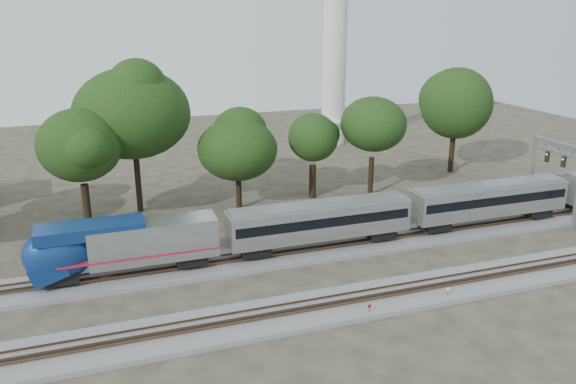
% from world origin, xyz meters
% --- Properties ---
extents(ground, '(160.00, 160.00, 0.00)m').
position_xyz_m(ground, '(0.00, 0.00, 0.00)').
color(ground, '#383328').
rests_on(ground, ground).
extents(track_far, '(160.00, 5.00, 0.73)m').
position_xyz_m(track_far, '(0.00, 6.00, 0.21)').
color(track_far, slate).
rests_on(track_far, ground).
extents(track_near, '(160.00, 5.00, 0.73)m').
position_xyz_m(track_near, '(0.00, -4.00, 0.21)').
color(track_near, slate).
rests_on(track_near, ground).
extents(switch_stand_red, '(0.32, 0.10, 1.01)m').
position_xyz_m(switch_stand_red, '(3.72, -5.92, 0.65)').
color(switch_stand_red, '#512D19').
rests_on(switch_stand_red, ground).
extents(switch_stand_white, '(0.31, 0.11, 1.00)m').
position_xyz_m(switch_stand_white, '(10.62, -5.55, 0.64)').
color(switch_stand_white, '#512D19').
rests_on(switch_stand_white, ground).
extents(switch_lever, '(0.53, 0.35, 0.30)m').
position_xyz_m(switch_lever, '(5.17, -5.37, 0.15)').
color(switch_lever, '#512D19').
rests_on(switch_lever, ground).
extents(signal_gantry, '(0.58, 6.89, 8.38)m').
position_xyz_m(signal_gantry, '(31.10, 6.00, 6.11)').
color(signal_gantry, gray).
rests_on(signal_gantry, ground).
extents(tree_2, '(8.83, 8.83, 12.44)m').
position_xyz_m(tree_2, '(-15.46, 19.28, 8.67)').
color(tree_2, black).
rests_on(tree_2, ground).
extents(tree_3, '(11.08, 11.08, 15.62)m').
position_xyz_m(tree_3, '(-10.00, 22.94, 10.89)').
color(tree_3, black).
rests_on(tree_3, ground).
extents(tree_4, '(6.94, 6.94, 9.78)m').
position_xyz_m(tree_4, '(0.60, 20.09, 6.80)').
color(tree_4, black).
rests_on(tree_4, ground).
extents(tree_5, '(7.43, 7.43, 10.47)m').
position_xyz_m(tree_5, '(9.83, 21.04, 7.29)').
color(tree_5, black).
rests_on(tree_5, ground).
extents(tree_6, '(8.80, 8.80, 12.41)m').
position_xyz_m(tree_6, '(16.81, 19.67, 8.65)').
color(tree_6, black).
rests_on(tree_6, ground).
extents(tree_7, '(9.62, 9.62, 13.57)m').
position_xyz_m(tree_7, '(32.03, 25.33, 9.46)').
color(tree_7, black).
rests_on(tree_7, ground).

